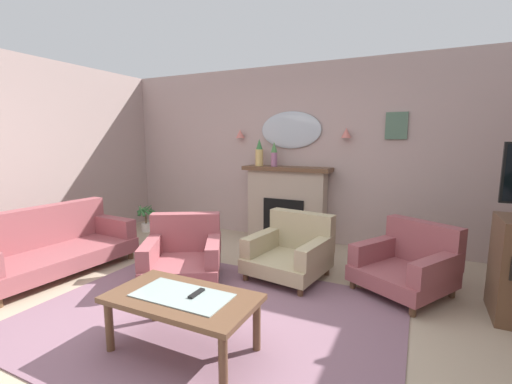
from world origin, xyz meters
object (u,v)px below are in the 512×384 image
Objects in this scene: wall_mirror at (291,130)px; tv_remote at (197,294)px; coffee_table at (182,303)px; wall_sconce_right at (346,133)px; armchair_near_fireplace at (184,253)px; potted_plant_small_fern at (146,217)px; mantel_vase_right at (274,154)px; floral_couch at (51,246)px; armchair_beside_couch at (292,250)px; fireplace at (286,205)px; framed_picture at (396,126)px; wall_sconce_left at (240,134)px; mantel_vase_left at (259,154)px; armchair_in_corner at (408,263)px.

wall_mirror is 6.00× the size of tv_remote.
wall_mirror is at bearing 95.79° from coffee_table.
armchair_near_fireplace is at bearing -124.42° from wall_sconce_right.
wall_sconce_right reaches higher than potted_plant_small_fern.
mantel_vase_right is at bearing -139.64° from wall_mirror.
wall_sconce_right is at bearing 80.18° from coffee_table.
potted_plant_small_fern is (-2.36, -0.67, -1.45)m from wall_mirror.
floral_couch reaches higher than armchair_beside_couch.
framed_picture is at bearing 5.77° from fireplace.
fireplace reaches higher than potted_plant_small_fern.
mantel_vase_right is (-0.20, -0.03, 0.78)m from fireplace.
wall_sconce_left and wall_sconce_right have the same top height.
wall_mirror reaches higher than armchair_beside_couch.
wall_sconce_right is 0.88× the size of tv_remote.
potted_plant_small_fern is (-2.77, 2.41, -0.19)m from tv_remote.
tv_remote is at bearing -98.27° from wall_sconce_right.
tv_remote is 2.55m from floral_couch.
floral_couch is at bearing 167.83° from tv_remote.
armchair_beside_couch is 3.00m from potted_plant_small_fern.
coffee_table is at bearing -69.24° from wall_sconce_left.
coffee_table is 3.64m from potted_plant_small_fern.
wall_mirror is 3.35m from tv_remote.
potted_plant_small_fern is (-1.91, -0.50, -1.09)m from mantel_vase_left.
wall_mirror is 3.56m from floral_couch.
armchair_near_fireplace is (-1.06, -0.63, 0.00)m from armchair_beside_couch.
armchair_beside_couch is at bearing 82.42° from coffee_table.
framed_picture is 0.74× the size of potted_plant_small_fern.
tv_remote is at bearing -82.05° from fireplace.
mantel_vase_left is at bearing -174.73° from framed_picture.
mantel_vase_left reaches higher than armchair_in_corner.
floral_couch is at bearing -156.64° from armchair_beside_couch.
coffee_table is 1.18× the size of armchair_beside_couch.
fireplace reaches higher than floral_couch.
tv_remote is at bearing 28.64° from coffee_table.
mantel_vase_right is at bearing 80.52° from armchair_near_fireplace.
wall_mirror reaches higher than fireplace.
wall_sconce_right reaches higher than tv_remote.
fireplace is 2.97m from tv_remote.
wall_mirror is at bearing 144.26° from armchair_in_corner.
wall_sconce_left is 0.13× the size of armchair_near_fireplace.
coffee_table is at bearing -110.65° from framed_picture.
wall_mirror reaches higher than potted_plant_small_fern.
armchair_in_corner reaches higher than coffee_table.
wall_sconce_left is at bearing 99.66° from armchair_near_fireplace.
fireplace reaches higher than armchair_near_fireplace.
wall_sconce_left is 0.88× the size of tv_remote.
wall_sconce_left is 0.08× the size of floral_couch.
wall_sconce_right is 0.13× the size of armchair_near_fireplace.
mantel_vase_left is 0.37× the size of armchair_in_corner.
framed_picture reaches higher than potted_plant_small_fern.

